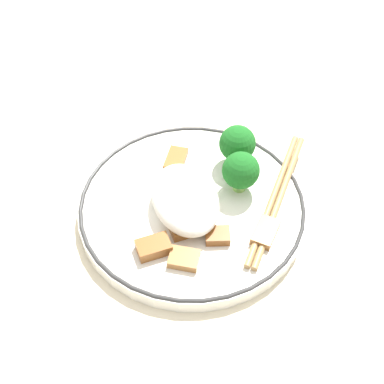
% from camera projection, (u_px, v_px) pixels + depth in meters
% --- Properties ---
extents(ground_plane, '(3.00, 3.00, 0.00)m').
position_uv_depth(ground_plane, '(192.00, 213.00, 0.64)').
color(ground_plane, beige).
extents(plate, '(0.27, 0.27, 0.02)m').
position_uv_depth(plate, '(192.00, 207.00, 0.63)').
color(plate, white).
rests_on(plate, ground_plane).
extents(rice_mound, '(0.11, 0.07, 0.04)m').
position_uv_depth(rice_mound, '(185.00, 199.00, 0.61)').
color(rice_mound, white).
rests_on(rice_mound, plate).
extents(broccoli_back_left, '(0.04, 0.04, 0.05)m').
position_uv_depth(broccoli_back_left, '(241.00, 171.00, 0.62)').
color(broccoli_back_left, '#7FB756').
rests_on(broccoli_back_left, plate).
extents(broccoli_back_center, '(0.04, 0.04, 0.05)m').
position_uv_depth(broccoli_back_center, '(237.00, 144.00, 0.65)').
color(broccoli_back_center, '#7FB756').
rests_on(broccoli_back_center, plate).
extents(meat_near_front, '(0.03, 0.03, 0.01)m').
position_uv_depth(meat_near_front, '(218.00, 236.00, 0.59)').
color(meat_near_front, brown).
rests_on(meat_near_front, plate).
extents(meat_near_left, '(0.04, 0.04, 0.01)m').
position_uv_depth(meat_near_left, '(175.00, 160.00, 0.67)').
color(meat_near_left, '#995B28').
rests_on(meat_near_left, plate).
extents(meat_near_right, '(0.04, 0.04, 0.01)m').
position_uv_depth(meat_near_right, '(184.00, 259.00, 0.57)').
color(meat_near_right, '#9E6633').
rests_on(meat_near_right, plate).
extents(meat_near_back, '(0.02, 0.03, 0.01)m').
position_uv_depth(meat_near_back, '(182.00, 229.00, 0.59)').
color(meat_near_back, '#995B28').
rests_on(meat_near_back, plate).
extents(meat_on_rice_edge, '(0.03, 0.04, 0.01)m').
position_uv_depth(meat_on_rice_edge, '(154.00, 247.00, 0.58)').
color(meat_on_rice_edge, brown).
rests_on(meat_on_rice_edge, plate).
extents(meat_mid_left, '(0.05, 0.04, 0.01)m').
position_uv_depth(meat_mid_left, '(265.00, 232.00, 0.59)').
color(meat_mid_left, '#9E6633').
rests_on(meat_mid_left, plate).
extents(chopsticks, '(0.18, 0.14, 0.01)m').
position_uv_depth(chopsticks, '(277.00, 197.00, 0.63)').
color(chopsticks, '#AD8451').
rests_on(chopsticks, plate).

